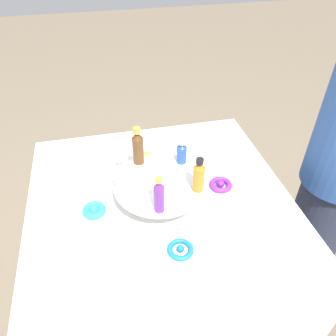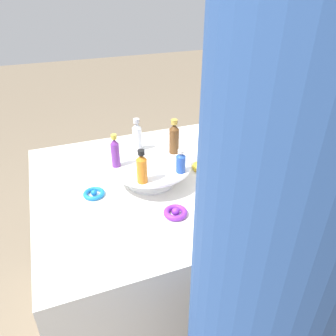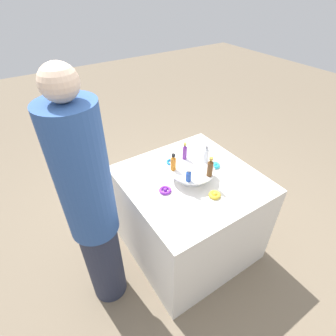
# 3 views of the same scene
# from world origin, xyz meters

# --- Properties ---
(ground_plane) EXTENTS (12.00, 12.00, 0.00)m
(ground_plane) POSITION_xyz_m (0.00, 0.00, 0.00)
(ground_plane) COLOR #756651
(party_table) EXTENTS (0.96, 0.96, 0.79)m
(party_table) POSITION_xyz_m (0.00, 0.00, 0.40)
(party_table) COLOR silver
(party_table) RESTS_ON ground_plane
(display_stand) EXTENTS (0.33, 0.33, 0.09)m
(display_stand) POSITION_xyz_m (0.00, 0.00, 0.85)
(display_stand) COLOR white
(display_stand) RESTS_ON party_table
(bottle_clear) EXTENTS (0.04, 0.04, 0.14)m
(bottle_clear) POSITION_xyz_m (-0.14, -0.01, 0.95)
(bottle_clear) COLOR silver
(bottle_clear) RESTS_ON display_stand
(bottle_purple) EXTENTS (0.03, 0.03, 0.14)m
(bottle_purple) POSITION_xyz_m (-0.03, -0.13, 0.94)
(bottle_purple) COLOR #702D93
(bottle_purple) RESTS_ON display_stand
(bottle_orange) EXTENTS (0.04, 0.04, 0.13)m
(bottle_orange) POSITION_xyz_m (0.12, -0.07, 0.94)
(bottle_orange) COLOR orange
(bottle_orange) RESTS_ON display_stand
(bottle_blue) EXTENTS (0.04, 0.04, 0.10)m
(bottle_blue) POSITION_xyz_m (0.10, 0.09, 0.92)
(bottle_blue) COLOR #234CAD
(bottle_blue) RESTS_ON display_stand
(bottle_brown) EXTENTS (0.04, 0.04, 0.15)m
(bottle_brown) POSITION_xyz_m (-0.06, 0.13, 0.95)
(bottle_brown) COLOR brown
(bottle_brown) RESTS_ON display_stand
(ribbon_bow_purple) EXTENTS (0.09, 0.09, 0.03)m
(ribbon_bow_purple) POSITION_xyz_m (0.24, 0.02, 0.80)
(ribbon_bow_purple) COLOR purple
(ribbon_bow_purple) RESTS_ON party_table
(ribbon_bow_gold) EXTENTS (0.08, 0.08, 0.04)m
(ribbon_bow_gold) POSITION_xyz_m (-0.02, 0.24, 0.80)
(ribbon_bow_gold) COLOR gold
(ribbon_bow_gold) RESTS_ON party_table
(ribbon_bow_teal) EXTENTS (0.08, 0.08, 0.04)m
(ribbon_bow_teal) POSITION_xyz_m (-0.24, -0.02, 0.80)
(ribbon_bow_teal) COLOR #2DB7CC
(ribbon_bow_teal) RESTS_ON party_table
(ribbon_bow_blue) EXTENTS (0.09, 0.09, 0.02)m
(ribbon_bow_blue) POSITION_xyz_m (0.02, -0.24, 0.80)
(ribbon_bow_blue) COLOR blue
(ribbon_bow_blue) RESTS_ON party_table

